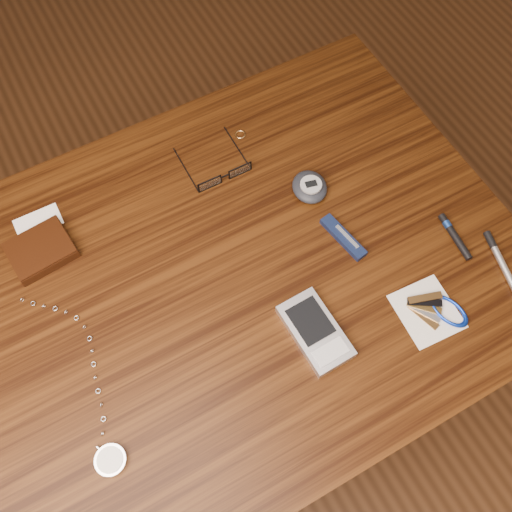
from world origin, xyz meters
The scene contains 12 objects.
ground centered at (0.00, 0.00, 0.00)m, with size 3.80×3.80×0.00m, color #472814.
desk centered at (0.00, 0.00, 0.65)m, with size 1.00×0.70×0.75m.
wallet_and_card centered at (-0.21, 0.18, 0.76)m, with size 0.10×0.13×0.02m.
eyeglasses centered at (0.11, 0.17, 0.76)m, with size 0.10×0.11×0.02m.
gold_ring centered at (0.18, 0.24, 0.75)m, with size 0.02×0.02×0.00m, color tan.
pocket_watch centered at (-0.24, -0.16, 0.76)m, with size 0.08×0.31×0.01m.
pda_phone centered at (0.10, -0.15, 0.76)m, with size 0.07×0.12×0.02m.
pedometer centered at (0.23, 0.07, 0.76)m, with size 0.07×0.08×0.03m.
notepad_keys centered at (0.28, -0.21, 0.75)m, with size 0.11×0.10×0.01m.
pocket_knife centered at (0.23, -0.03, 0.76)m, with size 0.04×0.09×0.01m.
silver_pen centered at (0.42, -0.19, 0.76)m, with size 0.04×0.13×0.01m.
black_blue_pen centered at (0.39, -0.12, 0.76)m, with size 0.02×0.09×0.01m.
Camera 1 is at (-0.11, -0.35, 1.57)m, focal length 40.00 mm.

